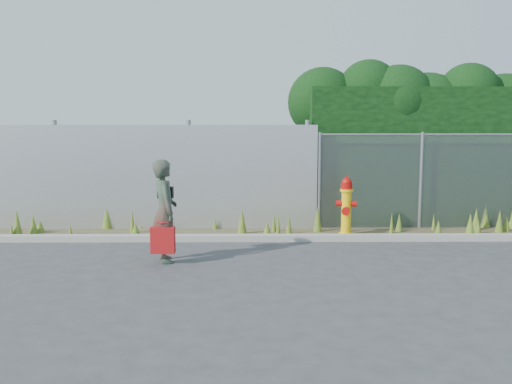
% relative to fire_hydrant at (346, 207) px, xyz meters
% --- Properties ---
extents(ground, '(80.00, 80.00, 0.00)m').
position_rel_fire_hydrant_xyz_m(ground, '(-1.50, -2.22, -0.59)').
color(ground, '#3B3B3D').
rests_on(ground, ground).
extents(curb, '(16.00, 0.22, 0.12)m').
position_rel_fire_hydrant_xyz_m(curb, '(-1.50, -0.42, -0.53)').
color(curb, '#9C998D').
rests_on(curb, ground).
extents(weed_strip, '(16.00, 1.34, 0.55)m').
position_rel_fire_hydrant_xyz_m(weed_strip, '(-1.01, 0.26, -0.43)').
color(weed_strip, brown).
rests_on(weed_strip, ground).
extents(corrugated_fence, '(8.50, 0.21, 2.30)m').
position_rel_fire_hydrant_xyz_m(corrugated_fence, '(-4.74, 0.79, 0.52)').
color(corrugated_fence, '#AFB3B6').
rests_on(corrugated_fence, ground).
extents(chainlink_fence, '(6.50, 0.07, 2.05)m').
position_rel_fire_hydrant_xyz_m(chainlink_fence, '(2.75, 0.78, 0.45)').
color(chainlink_fence, gray).
rests_on(chainlink_fence, ground).
extents(hedge, '(7.74, 2.01, 3.74)m').
position_rel_fire_hydrant_xyz_m(hedge, '(2.84, 1.82, 1.46)').
color(hedge, black).
rests_on(hedge, ground).
extents(fire_hydrant, '(0.40, 0.36, 1.21)m').
position_rel_fire_hydrant_xyz_m(fire_hydrant, '(0.00, 0.00, 0.00)').
color(fire_hydrant, yellow).
rests_on(fire_hydrant, ground).
extents(woman, '(0.57, 0.71, 1.68)m').
position_rel_fire_hydrant_xyz_m(woman, '(-3.30, -1.96, 0.26)').
color(woman, '#106A4D').
rests_on(woman, ground).
extents(red_tote_bag, '(0.38, 0.14, 0.50)m').
position_rel_fire_hydrant_xyz_m(red_tote_bag, '(-3.30, -2.19, -0.18)').
color(red_tote_bag, '#A31B09').
extents(black_shoulder_bag, '(0.26, 0.11, 0.19)m').
position_rel_fire_hydrant_xyz_m(black_shoulder_bag, '(-3.31, -1.74, 0.53)').
color(black_shoulder_bag, black).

